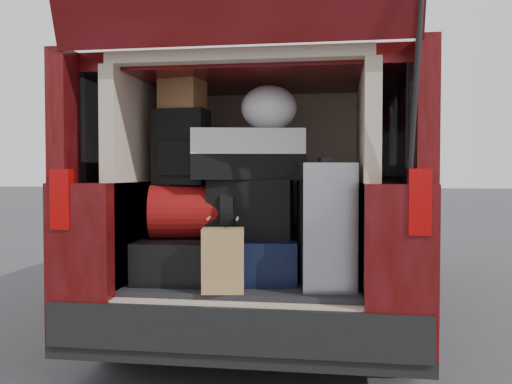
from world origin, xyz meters
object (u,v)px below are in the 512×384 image
at_px(navy_hardshell, 254,258).
at_px(kraft_bag, 223,260).
at_px(black_hardshell, 180,258).
at_px(backpack, 181,147).
at_px(black_soft_case, 251,209).
at_px(silver_roller, 325,225).
at_px(red_duffel, 192,211).
at_px(twotone_duffel, 247,155).

distance_m(navy_hardshell, kraft_bag, 0.38).
xyz_separation_m(black_hardshell, kraft_bag, (0.32, -0.32, 0.05)).
bearing_deg(backpack, black_soft_case, 6.75).
bearing_deg(black_soft_case, kraft_bag, -104.61).
bearing_deg(kraft_bag, black_hardshell, 125.95).
xyz_separation_m(navy_hardshell, silver_roller, (0.40, -0.12, 0.21)).
xyz_separation_m(navy_hardshell, kraft_bag, (-0.10, -0.36, 0.04)).
bearing_deg(black_hardshell, backpack, 81.87).
bearing_deg(kraft_bag, black_soft_case, 68.06).
bearing_deg(navy_hardshell, silver_roller, -26.52).
height_order(navy_hardshell, kraft_bag, kraft_bag).
bearing_deg(black_soft_case, red_duffel, -177.77).
bearing_deg(twotone_duffel, backpack, 172.65).
xyz_separation_m(silver_roller, black_soft_case, (-0.42, 0.12, 0.07)).
distance_m(navy_hardshell, red_duffel, 0.44).
bearing_deg(kraft_bag, navy_hardshell, 65.19).
relative_size(black_hardshell, black_soft_case, 1.24).
height_order(kraft_bag, backpack, backpack).
xyz_separation_m(black_hardshell, twotone_duffel, (0.38, 0.05, 0.59)).
bearing_deg(black_soft_case, silver_roller, -17.70).
relative_size(kraft_bag, backpack, 0.76).
bearing_deg(backpack, black_hardshell, -90.80).
height_order(silver_roller, red_duffel, silver_roller).
distance_m(kraft_bag, backpack, 0.75).
distance_m(navy_hardshell, silver_roller, 0.47).
distance_m(black_hardshell, navy_hardshell, 0.42).
bearing_deg(red_duffel, navy_hardshell, -7.91).
distance_m(kraft_bag, red_duffel, 0.48).
bearing_deg(red_duffel, black_hardshell, -175.86).
relative_size(silver_roller, backpack, 1.53).
xyz_separation_m(silver_roller, twotone_duffel, (-0.44, 0.14, 0.38)).
bearing_deg(silver_roller, backpack, 164.30).
relative_size(black_hardshell, backpack, 1.34).
height_order(backpack, twotone_duffel, backpack).
relative_size(kraft_bag, twotone_duffel, 0.52).
bearing_deg(silver_roller, red_duffel, 164.34).
distance_m(navy_hardshell, black_soft_case, 0.28).
distance_m(black_hardshell, kraft_bag, 0.45).
bearing_deg(black_hardshell, kraft_bag, -47.61).
relative_size(red_duffel, twotone_duffel, 0.76).
bearing_deg(silver_roller, black_hardshell, 166.23).
height_order(black_hardshell, twotone_duffel, twotone_duffel).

